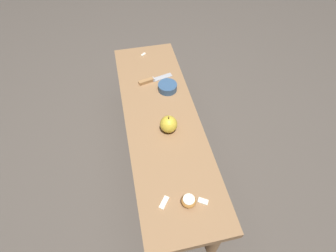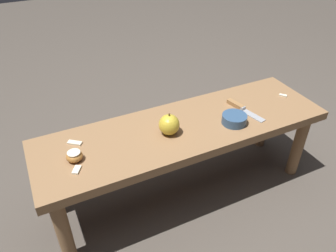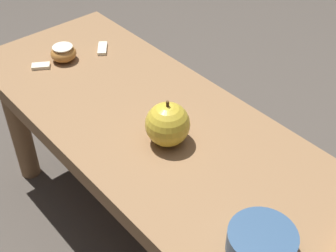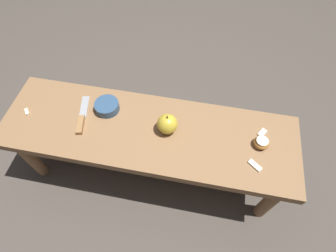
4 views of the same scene
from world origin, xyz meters
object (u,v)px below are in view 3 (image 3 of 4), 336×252
object	(u,v)px
apple_cut	(63,53)
bowl	(262,242)
apple_whole	(168,124)
wooden_bench	(203,181)

from	to	relation	value
apple_cut	bowl	size ratio (longest dim) A/B	0.58
apple_cut	bowl	world-z (taller)	bowl
apple_whole	apple_cut	bearing A→B (deg)	-0.31
wooden_bench	apple_whole	bearing A→B (deg)	12.31
apple_whole	apple_cut	size ratio (longest dim) A/B	1.57
apple_whole	apple_cut	distance (m)	0.39
bowl	apple_whole	bearing A→B (deg)	-11.14
wooden_bench	bowl	size ratio (longest dim) A/B	11.96
apple_whole	bowl	distance (m)	0.29
apple_whole	bowl	size ratio (longest dim) A/B	0.91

